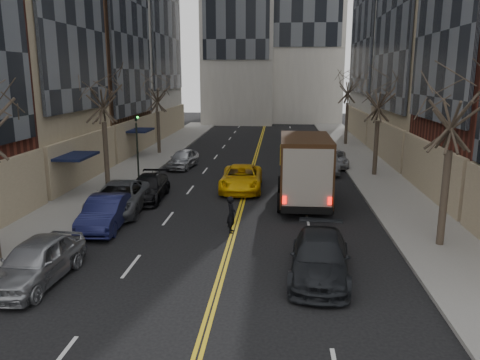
# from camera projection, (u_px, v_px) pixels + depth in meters

# --- Properties ---
(sidewalk_left) EXTENTS (4.00, 66.00, 0.15)m
(sidewalk_left) POSITION_uv_depth(u_px,v_px,m) (138.00, 166.00, 36.61)
(sidewalk_left) COLOR slate
(sidewalk_left) RESTS_ON ground
(sidewalk_right) EXTENTS (4.00, 66.00, 0.15)m
(sidewalk_right) POSITION_uv_depth(u_px,v_px,m) (372.00, 170.00, 35.15)
(sidewalk_right) COLOR slate
(sidewalk_right) RESTS_ON ground
(tree_lf_mid) EXTENTS (3.20, 3.20, 8.91)m
(tree_lf_mid) POSITION_uv_depth(u_px,v_px,m) (102.00, 83.00, 28.35)
(tree_lf_mid) COLOR #382D23
(tree_lf_mid) RESTS_ON sidewalk_left
(tree_lf_far) EXTENTS (3.20, 3.20, 8.12)m
(tree_lf_far) POSITION_uv_depth(u_px,v_px,m) (157.00, 87.00, 41.11)
(tree_lf_far) COLOR #382D23
(tree_lf_far) RESTS_ON sidewalk_left
(tree_rt_near) EXTENTS (3.20, 3.20, 8.71)m
(tree_rt_near) POSITION_uv_depth(u_px,v_px,m) (455.00, 91.00, 18.21)
(tree_rt_near) COLOR #382D23
(tree_rt_near) RESTS_ON sidewalk_right
(tree_rt_mid) EXTENTS (3.20, 3.20, 8.32)m
(tree_rt_mid) POSITION_uv_depth(u_px,v_px,m) (380.00, 88.00, 31.87)
(tree_rt_mid) COLOR #382D23
(tree_rt_mid) RESTS_ON sidewalk_right
(tree_rt_far) EXTENTS (3.20, 3.20, 9.11)m
(tree_rt_far) POSITION_uv_depth(u_px,v_px,m) (349.00, 78.00, 46.32)
(tree_rt_far) COLOR #382D23
(tree_rt_far) RESTS_ON sidewalk_right
(traffic_signal) EXTENTS (0.29, 0.26, 4.70)m
(traffic_signal) POSITION_uv_depth(u_px,v_px,m) (137.00, 140.00, 31.01)
(traffic_signal) COLOR black
(traffic_signal) RESTS_ON sidewalk_left
(ups_truck) EXTENTS (2.93, 7.04, 3.84)m
(ups_truck) POSITION_uv_depth(u_px,v_px,m) (304.00, 170.00, 25.86)
(ups_truck) COLOR black
(ups_truck) RESTS_ON ground
(observer_sedan) EXTENTS (2.52, 5.25, 1.47)m
(observer_sedan) POSITION_uv_depth(u_px,v_px,m) (320.00, 257.00, 16.63)
(observer_sedan) COLOR black
(observer_sedan) RESTS_ON ground
(taxi) EXTENTS (2.60, 5.46, 1.51)m
(taxi) POSITION_uv_depth(u_px,v_px,m) (241.00, 178.00, 29.21)
(taxi) COLOR #F3BA0A
(taxi) RESTS_ON ground
(pedestrian) EXTENTS (0.43, 0.63, 1.70)m
(pedestrian) POSITION_uv_depth(u_px,v_px,m) (231.00, 215.00, 21.31)
(pedestrian) COLOR black
(pedestrian) RESTS_ON ground
(parked_lf_a) EXTENTS (2.10, 4.71, 1.57)m
(parked_lf_a) POSITION_uv_depth(u_px,v_px,m) (36.00, 261.00, 16.16)
(parked_lf_a) COLOR #989B9F
(parked_lf_a) RESTS_ON ground
(parked_lf_b) EXTENTS (1.92, 4.69, 1.51)m
(parked_lf_b) POSITION_uv_depth(u_px,v_px,m) (106.00, 213.00, 21.94)
(parked_lf_b) COLOR #13153C
(parked_lf_b) RESTS_ON ground
(parked_lf_c) EXTENTS (2.93, 5.74, 1.55)m
(parked_lf_c) POSITION_uv_depth(u_px,v_px,m) (119.00, 198.00, 24.51)
(parked_lf_c) COLOR #47494E
(parked_lf_c) RESTS_ON ground
(parked_lf_d) EXTENTS (2.11, 4.82, 1.38)m
(parked_lf_d) POSITION_uv_depth(u_px,v_px,m) (148.00, 188.00, 27.02)
(parked_lf_d) COLOR black
(parked_lf_d) RESTS_ON ground
(parked_lf_e) EXTENTS (2.14, 4.34, 1.42)m
(parked_lf_e) POSITION_uv_depth(u_px,v_px,m) (183.00, 159.00, 36.11)
(parked_lf_e) COLOR #ACAFB4
(parked_lf_e) RESTS_ON ground
(parked_rt_a) EXTENTS (1.61, 4.34, 1.42)m
(parked_rt_a) POSITION_uv_depth(u_px,v_px,m) (326.00, 163.00, 34.33)
(parked_rt_a) COLOR #46494D
(parked_rt_a) RESTS_ON ground
(parked_rt_b) EXTENTS (2.34, 4.70, 1.28)m
(parked_rt_b) POSITION_uv_depth(u_px,v_px,m) (333.00, 159.00, 36.62)
(parked_rt_b) COLOR #AAACB1
(parked_rt_b) RESTS_ON ground
(parked_rt_c) EXTENTS (1.99, 4.54, 1.30)m
(parked_rt_c) POSITION_uv_depth(u_px,v_px,m) (317.00, 147.00, 42.38)
(parked_rt_c) COLOR black
(parked_rt_c) RESTS_ON ground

